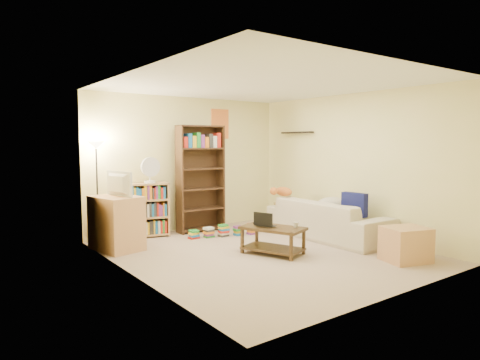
% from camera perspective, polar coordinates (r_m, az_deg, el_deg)
% --- Properties ---
extents(room, '(4.50, 4.54, 2.52)m').
position_cam_1_polar(room, '(6.32, 3.13, 4.75)').
color(room, tan).
rests_on(room, ground).
extents(sofa, '(2.28, 0.94, 0.66)m').
position_cam_1_polar(sofa, '(7.59, 11.58, -5.11)').
color(sofa, beige).
rests_on(sofa, ground).
extents(navy_pillow, '(0.17, 0.44, 0.39)m').
position_cam_1_polar(navy_pillow, '(7.31, 15.01, -3.18)').
color(navy_pillow, '#131754').
rests_on(navy_pillow, sofa).
extents(cream_blanket, '(0.61, 0.43, 0.26)m').
position_cam_1_polar(cream_blanket, '(7.71, 12.14, -3.19)').
color(cream_blanket, beige).
rests_on(cream_blanket, sofa).
extents(tabby_cat, '(0.52, 0.19, 0.18)m').
position_cam_1_polar(tabby_cat, '(7.95, 5.60, -1.53)').
color(tabby_cat, orange).
rests_on(tabby_cat, sofa).
extents(coffee_table, '(0.81, 1.04, 0.41)m').
position_cam_1_polar(coffee_table, '(6.41, 4.40, -7.54)').
color(coffee_table, '#432F19').
rests_on(coffee_table, ground).
extents(laptop, '(0.47, 0.45, 0.02)m').
position_cam_1_polar(laptop, '(6.43, 3.66, -6.06)').
color(laptop, black).
rests_on(laptop, coffee_table).
extents(laptop_screen, '(0.12, 0.29, 0.20)m').
position_cam_1_polar(laptop_screen, '(6.29, 3.09, -5.28)').
color(laptop_screen, white).
rests_on(laptop_screen, laptop).
extents(mug, '(0.14, 0.14, 0.08)m').
position_cam_1_polar(mug, '(6.36, 7.44, -5.95)').
color(mug, silver).
rests_on(mug, coffee_table).
extents(tv_remote, '(0.14, 0.16, 0.02)m').
position_cam_1_polar(tv_remote, '(6.61, 2.48, -5.75)').
color(tv_remote, black).
rests_on(tv_remote, coffee_table).
extents(tv_stand, '(0.70, 0.87, 0.83)m').
position_cam_1_polar(tv_stand, '(6.88, -16.14, -5.54)').
color(tv_stand, tan).
rests_on(tv_stand, ground).
extents(television, '(0.69, 0.34, 0.38)m').
position_cam_1_polar(television, '(6.80, -16.26, -0.51)').
color(television, black).
rests_on(television, tv_stand).
extents(tall_bookshelf, '(0.90, 0.34, 1.96)m').
position_cam_1_polar(tall_bookshelf, '(7.95, -5.28, 0.56)').
color(tall_bookshelf, '#3C2717').
rests_on(tall_bookshelf, ground).
extents(short_bookshelf, '(0.79, 0.46, 0.95)m').
position_cam_1_polar(short_bookshelf, '(7.67, -12.28, -3.92)').
color(short_bookshelf, tan).
rests_on(short_bookshelf, ground).
extents(desk_fan, '(0.34, 0.19, 0.45)m').
position_cam_1_polar(desk_fan, '(7.57, -11.87, 1.37)').
color(desk_fan, silver).
rests_on(desk_fan, short_bookshelf).
extents(floor_lamp, '(0.28, 0.28, 1.68)m').
position_cam_1_polar(floor_lamp, '(7.28, -18.59, 2.26)').
color(floor_lamp, black).
rests_on(floor_lamp, ground).
extents(side_table, '(0.49, 0.49, 0.47)m').
position_cam_1_polar(side_table, '(8.55, 6.45, -4.54)').
color(side_table, tan).
rests_on(side_table, ground).
extents(end_cabinet, '(0.69, 0.63, 0.48)m').
position_cam_1_polar(end_cabinet, '(6.43, 21.23, -8.00)').
color(end_cabinet, tan).
rests_on(end_cabinet, ground).
extents(book_stacks, '(1.22, 0.44, 0.21)m').
position_cam_1_polar(book_stacks, '(7.60, -2.01, -6.83)').
color(book_stacks, red).
rests_on(book_stacks, ground).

